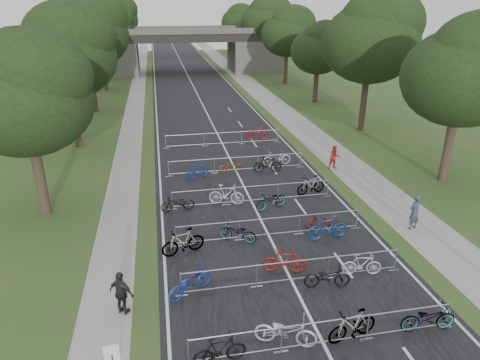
% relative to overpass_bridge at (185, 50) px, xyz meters
% --- Properties ---
extents(road, '(11.00, 140.00, 0.01)m').
position_rel_overpass_bridge_xyz_m(road, '(0.00, -15.00, -3.53)').
color(road, black).
rests_on(road, ground).
extents(sidewalk_right, '(3.00, 140.00, 0.01)m').
position_rel_overpass_bridge_xyz_m(sidewalk_right, '(8.00, -15.00, -3.53)').
color(sidewalk_right, gray).
rests_on(sidewalk_right, ground).
extents(sidewalk_left, '(2.00, 140.00, 0.01)m').
position_rel_overpass_bridge_xyz_m(sidewalk_left, '(-7.50, -15.00, -3.53)').
color(sidewalk_left, gray).
rests_on(sidewalk_left, ground).
extents(lane_markings, '(0.12, 140.00, 0.00)m').
position_rel_overpass_bridge_xyz_m(lane_markings, '(0.00, -15.00, -3.53)').
color(lane_markings, silver).
rests_on(lane_markings, ground).
extents(overpass_bridge, '(31.00, 8.00, 7.05)m').
position_rel_overpass_bridge_xyz_m(overpass_bridge, '(0.00, 0.00, 0.00)').
color(overpass_bridge, '#4E4B46').
rests_on(overpass_bridge, ground).
extents(park_sign, '(0.45, 0.06, 1.83)m').
position_rel_overpass_bridge_xyz_m(park_sign, '(-6.80, -62.00, -2.27)').
color(park_sign, '#4C4C51').
rests_on(park_sign, ground).
extents(tree_left_0, '(6.72, 6.72, 10.25)m').
position_rel_overpass_bridge_xyz_m(tree_left_0, '(-11.39, -49.07, 2.96)').
color(tree_left_0, '#33261C').
rests_on(tree_left_0, ground).
extents(tree_right_0, '(7.17, 7.17, 10.93)m').
position_rel_overpass_bridge_xyz_m(tree_right_0, '(13.11, -49.07, 3.39)').
color(tree_right_0, '#33261C').
rests_on(tree_right_0, ground).
extents(tree_left_1, '(7.56, 7.56, 11.53)m').
position_rel_overpass_bridge_xyz_m(tree_left_1, '(-11.39, -37.07, 3.77)').
color(tree_left_1, '#33261C').
rests_on(tree_left_1, ground).
extents(tree_right_1, '(8.18, 8.18, 12.47)m').
position_rel_overpass_bridge_xyz_m(tree_right_1, '(13.11, -37.07, 4.37)').
color(tree_right_1, '#33261C').
rests_on(tree_right_1, ground).
extents(tree_left_2, '(8.40, 8.40, 12.81)m').
position_rel_overpass_bridge_xyz_m(tree_left_2, '(-11.39, -25.07, 4.58)').
color(tree_left_2, '#33261C').
rests_on(tree_left_2, ground).
extents(tree_right_2, '(6.16, 6.16, 9.39)m').
position_rel_overpass_bridge_xyz_m(tree_right_2, '(13.11, -25.07, 2.41)').
color(tree_right_2, '#33261C').
rests_on(tree_right_2, ground).
extents(tree_left_3, '(6.72, 6.72, 10.25)m').
position_rel_overpass_bridge_xyz_m(tree_left_3, '(-11.39, -13.07, 2.96)').
color(tree_left_3, '#33261C').
rests_on(tree_left_3, ground).
extents(tree_right_3, '(7.17, 7.17, 10.93)m').
position_rel_overpass_bridge_xyz_m(tree_right_3, '(13.11, -13.07, 3.39)').
color(tree_right_3, '#33261C').
rests_on(tree_right_3, ground).
extents(tree_left_4, '(7.56, 7.56, 11.53)m').
position_rel_overpass_bridge_xyz_m(tree_left_4, '(-11.39, -1.07, 3.77)').
color(tree_left_4, '#33261C').
rests_on(tree_left_4, ground).
extents(tree_right_4, '(8.18, 8.18, 12.47)m').
position_rel_overpass_bridge_xyz_m(tree_right_4, '(13.11, -1.07, 4.37)').
color(tree_right_4, '#33261C').
rests_on(tree_right_4, ground).
extents(tree_left_5, '(8.40, 8.40, 12.81)m').
position_rel_overpass_bridge_xyz_m(tree_left_5, '(-11.39, 10.93, 4.58)').
color(tree_left_5, '#33261C').
rests_on(tree_left_5, ground).
extents(tree_right_5, '(6.16, 6.16, 9.39)m').
position_rel_overpass_bridge_xyz_m(tree_right_5, '(13.11, 10.93, 2.41)').
color(tree_right_5, '#33261C').
rests_on(tree_right_5, ground).
extents(tree_left_6, '(6.72, 6.72, 10.25)m').
position_rel_overpass_bridge_xyz_m(tree_left_6, '(-11.39, 22.93, 2.96)').
color(tree_left_6, '#33261C').
rests_on(tree_left_6, ground).
extents(tree_right_6, '(7.17, 7.17, 10.93)m').
position_rel_overpass_bridge_xyz_m(tree_right_6, '(13.11, 22.93, 3.39)').
color(tree_right_6, '#33261C').
rests_on(tree_right_6, ground).
extents(barrier_row_1, '(9.70, 0.08, 1.10)m').
position_rel_overpass_bridge_xyz_m(barrier_row_1, '(0.00, -61.40, -2.99)').
color(barrier_row_1, '#A7AAAF').
rests_on(barrier_row_1, ground).
extents(barrier_row_2, '(9.70, 0.08, 1.10)m').
position_rel_overpass_bridge_xyz_m(barrier_row_2, '(0.00, -57.80, -2.99)').
color(barrier_row_2, '#A7AAAF').
rests_on(barrier_row_2, ground).
extents(barrier_row_3, '(9.70, 0.08, 1.10)m').
position_rel_overpass_bridge_xyz_m(barrier_row_3, '(0.00, -54.00, -2.99)').
color(barrier_row_3, '#A7AAAF').
rests_on(barrier_row_3, ground).
extents(barrier_row_4, '(9.70, 0.08, 1.10)m').
position_rel_overpass_bridge_xyz_m(barrier_row_4, '(0.00, -50.00, -2.99)').
color(barrier_row_4, '#A7AAAF').
rests_on(barrier_row_4, ground).
extents(barrier_row_5, '(9.70, 0.08, 1.10)m').
position_rel_overpass_bridge_xyz_m(barrier_row_5, '(0.00, -45.00, -2.99)').
color(barrier_row_5, '#A7AAAF').
rests_on(barrier_row_5, ground).
extents(barrier_row_6, '(9.70, 0.08, 1.10)m').
position_rel_overpass_bridge_xyz_m(barrier_row_6, '(0.00, -39.00, -2.99)').
color(barrier_row_6, '#A7AAAF').
rests_on(barrier_row_6, ground).
extents(bike_4, '(1.80, 0.64, 1.06)m').
position_rel_overpass_bridge_xyz_m(bike_4, '(-3.61, -61.47, -3.00)').
color(bike_4, black).
rests_on(bike_4, ground).
extents(bike_5, '(2.27, 1.49, 1.13)m').
position_rel_overpass_bridge_xyz_m(bike_5, '(-1.30, -61.08, -2.97)').
color(bike_5, '#B8B6BE').
rests_on(bike_5, ground).
extents(bike_6, '(2.02, 0.94, 1.17)m').
position_rel_overpass_bridge_xyz_m(bike_6, '(1.03, -61.27, -2.95)').
color(bike_6, '#A7AAAF').
rests_on(bike_6, ground).
extents(bike_7, '(2.05, 0.86, 1.05)m').
position_rel_overpass_bridge_xyz_m(bike_7, '(3.85, -61.36, -3.01)').
color(bike_7, '#A7AAAF').
rests_on(bike_7, ground).
extents(bike_8, '(2.14, 1.74, 1.09)m').
position_rel_overpass_bridge_xyz_m(bike_8, '(-4.24, -57.73, -2.99)').
color(bike_8, '#1C349C').
rests_on(bike_8, ground).
extents(bike_9, '(1.93, 0.99, 1.11)m').
position_rel_overpass_bridge_xyz_m(bike_9, '(-0.14, -57.02, -2.98)').
color(bike_9, maroon).
rests_on(bike_9, ground).
extents(bike_10, '(1.96, 0.92, 0.99)m').
position_rel_overpass_bridge_xyz_m(bike_10, '(1.28, -58.34, -3.04)').
color(bike_10, black).
rests_on(bike_10, ground).
extents(bike_11, '(1.77, 0.78, 1.03)m').
position_rel_overpass_bridge_xyz_m(bike_11, '(3.04, -57.82, -3.02)').
color(bike_11, silver).
rests_on(bike_11, ground).
extents(bike_12, '(2.15, 1.13, 1.24)m').
position_rel_overpass_bridge_xyz_m(bike_12, '(-4.30, -54.69, -2.91)').
color(bike_12, '#A7AAAF').
rests_on(bike_12, ground).
extents(bike_13, '(1.96, 1.49, 0.99)m').
position_rel_overpass_bridge_xyz_m(bike_13, '(-1.64, -54.12, -3.04)').
color(bike_13, '#A7AAAF').
rests_on(bike_13, ground).
extents(bike_14, '(2.12, 0.71, 1.25)m').
position_rel_overpass_bridge_xyz_m(bike_14, '(2.74, -54.71, -2.91)').
color(bike_14, navy).
rests_on(bike_14, ground).
extents(bike_15, '(1.86, 0.72, 0.96)m').
position_rel_overpass_bridge_xyz_m(bike_15, '(2.85, -53.82, -3.05)').
color(bike_15, maroon).
rests_on(bike_15, ground).
extents(bike_16, '(1.91, 0.78, 0.98)m').
position_rel_overpass_bridge_xyz_m(bike_16, '(-4.30, -50.30, -3.04)').
color(bike_16, black).
rests_on(bike_16, ground).
extents(bike_17, '(2.13, 1.16, 1.23)m').
position_rel_overpass_bridge_xyz_m(bike_17, '(-1.50, -49.92, -2.92)').
color(bike_17, '#BAB8C1').
rests_on(bike_17, ground).
extents(bike_18, '(2.08, 1.32, 1.03)m').
position_rel_overpass_bridge_xyz_m(bike_18, '(0.87, -50.99, -3.02)').
color(bike_18, '#A7AAAF').
rests_on(bike_18, ground).
extents(bike_19, '(2.00, 0.99, 1.16)m').
position_rel_overpass_bridge_xyz_m(bike_19, '(3.76, -49.47, -2.95)').
color(bike_19, '#A7AAAF').
rests_on(bike_19, ground).
extents(bike_20, '(1.75, 1.23, 1.03)m').
position_rel_overpass_bridge_xyz_m(bike_20, '(-2.74, -45.70, -3.02)').
color(bike_20, navy).
rests_on(bike_20, ground).
extents(bike_21, '(1.75, 0.79, 0.89)m').
position_rel_overpass_bridge_xyz_m(bike_21, '(-0.39, -45.06, -3.09)').
color(bike_21, maroon).
rests_on(bike_21, ground).
extents(bike_22, '(1.95, 0.73, 1.14)m').
position_rel_overpass_bridge_xyz_m(bike_22, '(2.08, -45.51, -2.96)').
color(bike_22, black).
rests_on(bike_22, ground).
extents(bike_23, '(2.18, 0.98, 1.10)m').
position_rel_overpass_bridge_xyz_m(bike_23, '(3.06, -44.31, -2.98)').
color(bike_23, silver).
rests_on(bike_23, ground).
extents(bike_27, '(2.03, 0.76, 1.19)m').
position_rel_overpass_bridge_xyz_m(bike_27, '(3.05, -38.09, -2.94)').
color(bike_27, maroon).
rests_on(bike_27, ground).
extents(pedestrian_a, '(0.80, 0.65, 1.89)m').
position_rel_overpass_bridge_xyz_m(pedestrian_a, '(7.45, -54.54, -2.59)').
color(pedestrian_a, '#303748').
rests_on(pedestrian_a, ground).
extents(pedestrian_b, '(0.84, 0.68, 1.65)m').
position_rel_overpass_bridge_xyz_m(pedestrian_b, '(6.80, -45.71, -2.71)').
color(pedestrian_b, maroon).
rests_on(pedestrian_b, ground).
extents(pedestrian_c, '(1.11, 0.95, 1.79)m').
position_rel_overpass_bridge_xyz_m(pedestrian_c, '(-6.80, -58.39, -2.64)').
color(pedestrian_c, '#242426').
rests_on(pedestrian_c, ground).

